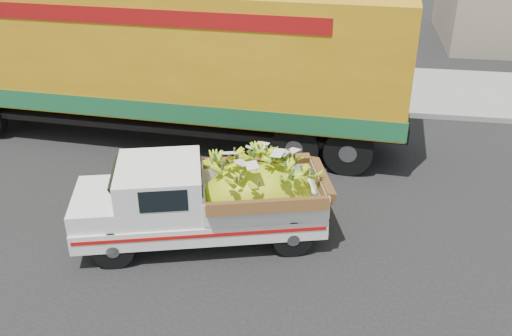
# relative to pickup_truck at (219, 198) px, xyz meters

# --- Properties ---
(ground) EXTENTS (100.00, 100.00, 0.00)m
(ground) POSITION_rel_pickup_truck_xyz_m (-1.19, -0.05, -0.84)
(ground) COLOR black
(ground) RESTS_ON ground
(curb) EXTENTS (60.00, 0.25, 0.15)m
(curb) POSITION_rel_pickup_truck_xyz_m (-1.19, 6.68, -0.76)
(curb) COLOR gray
(curb) RESTS_ON ground
(sidewalk) EXTENTS (60.00, 4.00, 0.14)m
(sidewalk) POSITION_rel_pickup_truck_xyz_m (-1.19, 8.78, -0.77)
(sidewalk) COLOR gray
(sidewalk) RESTS_ON ground
(pickup_truck) EXTENTS (4.71, 2.76, 1.56)m
(pickup_truck) POSITION_rel_pickup_truck_xyz_m (0.00, 0.00, 0.00)
(pickup_truck) COLOR black
(pickup_truck) RESTS_ON ground
(semi_trailer) EXTENTS (12.04, 3.20, 3.80)m
(semi_trailer) POSITION_rel_pickup_truck_xyz_m (-2.32, 4.23, 1.29)
(semi_trailer) COLOR black
(semi_trailer) RESTS_ON ground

